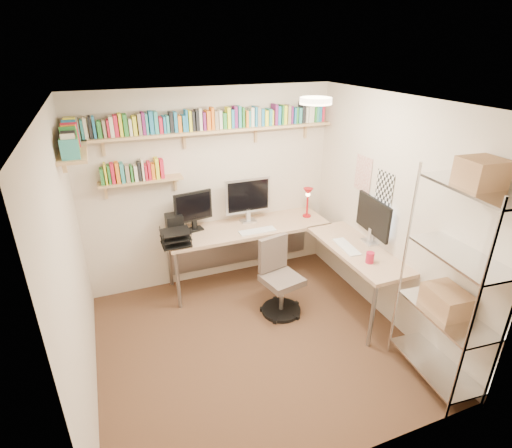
{
  "coord_description": "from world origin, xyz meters",
  "views": [
    {
      "loc": [
        -1.23,
        -3.17,
        2.95
      ],
      "look_at": [
        0.24,
        0.55,
        1.13
      ],
      "focal_mm": 28.0,
      "sensor_mm": 36.0,
      "label": 1
    }
  ],
  "objects": [
    {
      "name": "ground",
      "position": [
        0.0,
        0.0,
        0.0
      ],
      "size": [
        3.2,
        3.2,
        0.0
      ],
      "primitive_type": "plane",
      "color": "#462A1E",
      "rests_on": "ground"
    },
    {
      "name": "room_shell",
      "position": [
        0.0,
        0.0,
        1.55
      ],
      "size": [
        3.24,
        3.04,
        2.52
      ],
      "color": "beige",
      "rests_on": "ground"
    },
    {
      "name": "wall_shelves",
      "position": [
        -0.41,
        1.3,
        2.03
      ],
      "size": [
        3.12,
        1.09,
        0.8
      ],
      "color": "tan",
      "rests_on": "ground"
    },
    {
      "name": "corner_desk",
      "position": [
        0.52,
        0.92,
        0.8
      ],
      "size": [
        2.46,
        2.06,
        1.4
      ],
      "color": "tan",
      "rests_on": "ground"
    },
    {
      "name": "office_chair",
      "position": [
        0.48,
        0.43,
        0.39
      ],
      "size": [
        0.5,
        0.5,
        0.93
      ],
      "rotation": [
        0.0,
        0.0,
        0.21
      ],
      "color": "black",
      "rests_on": "ground"
    },
    {
      "name": "wire_rack",
      "position": [
        1.42,
        -1.09,
        1.23
      ],
      "size": [
        0.51,
        0.92,
        2.17
      ],
      "rotation": [
        0.0,
        0.0,
        -0.09
      ],
      "color": "silver",
      "rests_on": "ground"
    }
  ]
}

